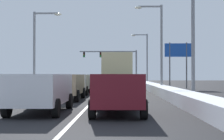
{
  "coord_description": "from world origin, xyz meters",
  "views": [
    {
      "loc": [
        1.59,
        -7.32,
        1.64
      ],
      "look_at": [
        0.66,
        40.78,
        2.35
      ],
      "focal_mm": 52.88,
      "sensor_mm": 36.0,
      "label": 1
    }
  ],
  "objects_px": {
    "street_lamp_left_mid": "(38,44)",
    "suv_silver_center_lane_third": "(77,82)",
    "box_truck_right_lane_third": "(117,72)",
    "suv_tan_center_lane_second": "(66,84)",
    "roadside_sign_right": "(178,55)",
    "sedan_navy_right_lane_fifth": "(120,82)",
    "suv_white_center_lane_nearest": "(42,89)",
    "suv_gray_right_lane_second": "(117,85)",
    "sedan_red_center_lane_fourth": "(88,83)",
    "suv_maroon_right_lane_nearest": "(118,90)",
    "sedan_green_right_lane_fourth": "(118,83)",
    "sedan_charcoal_center_lane_fifth": "(91,82)",
    "street_lamp_right_near": "(188,17)",
    "traffic_light_gantry": "(116,58)",
    "street_lamp_right_far": "(145,54)",
    "street_lamp_right_mid": "(158,40)"
  },
  "relations": [
    {
      "from": "street_lamp_left_mid",
      "to": "suv_silver_center_lane_third",
      "type": "bearing_deg",
      "value": -33.11
    },
    {
      "from": "box_truck_right_lane_third",
      "to": "suv_tan_center_lane_second",
      "type": "relative_size",
      "value": 1.47
    },
    {
      "from": "roadside_sign_right",
      "to": "box_truck_right_lane_third",
      "type": "bearing_deg",
      "value": -122.78
    },
    {
      "from": "sedan_navy_right_lane_fifth",
      "to": "suv_white_center_lane_nearest",
      "type": "relative_size",
      "value": 0.92
    },
    {
      "from": "suv_gray_right_lane_second",
      "to": "box_truck_right_lane_third",
      "type": "relative_size",
      "value": 0.68
    },
    {
      "from": "suv_tan_center_lane_second",
      "to": "street_lamp_left_mid",
      "type": "xyz_separation_m",
      "value": [
        -3.98,
        8.95,
        3.53
      ]
    },
    {
      "from": "suv_white_center_lane_nearest",
      "to": "roadside_sign_right",
      "type": "relative_size",
      "value": 0.89
    },
    {
      "from": "box_truck_right_lane_third",
      "to": "sedan_red_center_lane_fourth",
      "type": "xyz_separation_m",
      "value": [
        -3.12,
        6.67,
        -1.14
      ]
    },
    {
      "from": "suv_maroon_right_lane_nearest",
      "to": "suv_gray_right_lane_second",
      "type": "bearing_deg",
      "value": 90.45
    },
    {
      "from": "suv_gray_right_lane_second",
      "to": "street_lamp_left_mid",
      "type": "xyz_separation_m",
      "value": [
        -7.35,
        10.02,
        3.53
      ]
    },
    {
      "from": "suv_gray_right_lane_second",
      "to": "box_truck_right_lane_third",
      "type": "height_order",
      "value": "box_truck_right_lane_third"
    },
    {
      "from": "sedan_green_right_lane_fourth",
      "to": "suv_silver_center_lane_third",
      "type": "xyz_separation_m",
      "value": [
        -3.49,
        -8.58,
        0.25
      ]
    },
    {
      "from": "suv_white_center_lane_nearest",
      "to": "sedan_charcoal_center_lane_fifth",
      "type": "distance_m",
      "value": 27.17
    },
    {
      "from": "street_lamp_left_mid",
      "to": "roadside_sign_right",
      "type": "relative_size",
      "value": 1.37
    },
    {
      "from": "suv_silver_center_lane_third",
      "to": "street_lamp_right_near",
      "type": "bearing_deg",
      "value": -42.27
    },
    {
      "from": "sedan_charcoal_center_lane_fifth",
      "to": "sedan_green_right_lane_fourth",
      "type": "bearing_deg",
      "value": -56.1
    },
    {
      "from": "suv_gray_right_lane_second",
      "to": "street_lamp_right_near",
      "type": "bearing_deg",
      "value": 4.26
    },
    {
      "from": "suv_maroon_right_lane_nearest",
      "to": "traffic_light_gantry",
      "type": "relative_size",
      "value": 0.46
    },
    {
      "from": "suv_maroon_right_lane_nearest",
      "to": "sedan_charcoal_center_lane_fifth",
      "type": "height_order",
      "value": "suv_maroon_right_lane_nearest"
    },
    {
      "from": "suv_tan_center_lane_second",
      "to": "street_lamp_right_far",
      "type": "distance_m",
      "value": 32.51
    },
    {
      "from": "street_lamp_left_mid",
      "to": "suv_white_center_lane_nearest",
      "type": "bearing_deg",
      "value": -75.79
    },
    {
      "from": "sedan_navy_right_lane_fifth",
      "to": "suv_white_center_lane_nearest",
      "type": "distance_m",
      "value": 28.01
    },
    {
      "from": "sedan_green_right_lane_fourth",
      "to": "street_lamp_left_mid",
      "type": "distance_m",
      "value": 10.26
    },
    {
      "from": "sedan_charcoal_center_lane_fifth",
      "to": "sedan_navy_right_lane_fifth",
      "type": "bearing_deg",
      "value": 9.59
    },
    {
      "from": "street_lamp_right_mid",
      "to": "sedan_red_center_lane_fourth",
      "type": "bearing_deg",
      "value": 153.68
    },
    {
      "from": "sedan_green_right_lane_fourth",
      "to": "sedan_navy_right_lane_fifth",
      "type": "distance_m",
      "value": 5.64
    },
    {
      "from": "sedan_green_right_lane_fourth",
      "to": "street_lamp_right_mid",
      "type": "distance_m",
      "value": 7.56
    },
    {
      "from": "street_lamp_left_mid",
      "to": "sedan_red_center_lane_fourth",
      "type": "bearing_deg",
      "value": 46.78
    },
    {
      "from": "suv_gray_right_lane_second",
      "to": "box_truck_right_lane_third",
      "type": "bearing_deg",
      "value": 90.29
    },
    {
      "from": "suv_gray_right_lane_second",
      "to": "sedan_charcoal_center_lane_fifth",
      "type": "bearing_deg",
      "value": 98.96
    },
    {
      "from": "sedan_red_center_lane_fourth",
      "to": "suv_maroon_right_lane_nearest",
      "type": "bearing_deg",
      "value": -81.29
    },
    {
      "from": "street_lamp_right_mid",
      "to": "roadside_sign_right",
      "type": "bearing_deg",
      "value": 67.15
    },
    {
      "from": "box_truck_right_lane_third",
      "to": "suv_white_center_lane_nearest",
      "type": "xyz_separation_m",
      "value": [
        -3.23,
        -13.91,
        -0.88
      ]
    },
    {
      "from": "suv_tan_center_lane_second",
      "to": "sedan_navy_right_lane_fifth",
      "type": "bearing_deg",
      "value": 79.82
    },
    {
      "from": "suv_silver_center_lane_third",
      "to": "sedan_charcoal_center_lane_fifth",
      "type": "relative_size",
      "value": 1.09
    },
    {
      "from": "suv_white_center_lane_nearest",
      "to": "street_lamp_left_mid",
      "type": "relative_size",
      "value": 0.65
    },
    {
      "from": "suv_maroon_right_lane_nearest",
      "to": "suv_silver_center_lane_third",
      "type": "distance_m",
      "value": 14.38
    },
    {
      "from": "suv_white_center_lane_nearest",
      "to": "street_lamp_left_mid",
      "type": "bearing_deg",
      "value": 104.21
    },
    {
      "from": "sedan_charcoal_center_lane_fifth",
      "to": "suv_gray_right_lane_second",
      "type": "bearing_deg",
      "value": -81.04
    },
    {
      "from": "box_truck_right_lane_third",
      "to": "street_lamp_right_mid",
      "type": "relative_size",
      "value": 0.87
    },
    {
      "from": "sedan_navy_right_lane_fifth",
      "to": "roadside_sign_right",
      "type": "height_order",
      "value": "roadside_sign_right"
    },
    {
      "from": "sedan_navy_right_lane_fifth",
      "to": "street_lamp_right_mid",
      "type": "relative_size",
      "value": 0.54
    },
    {
      "from": "street_lamp_right_far",
      "to": "street_lamp_left_mid",
      "type": "height_order",
      "value": "street_lamp_right_far"
    },
    {
      "from": "street_lamp_right_far",
      "to": "traffic_light_gantry",
      "type": "bearing_deg",
      "value": 120.2
    },
    {
      "from": "sedan_navy_right_lane_fifth",
      "to": "street_lamp_right_mid",
      "type": "xyz_separation_m",
      "value": [
        3.49,
        -10.65,
        4.2
      ]
    },
    {
      "from": "box_truck_right_lane_third",
      "to": "suv_tan_center_lane_second",
      "type": "xyz_separation_m",
      "value": [
        -3.33,
        -6.74,
        -0.88
      ]
    },
    {
      "from": "sedan_navy_right_lane_fifth",
      "to": "traffic_light_gantry",
      "type": "distance_m",
      "value": 19.17
    },
    {
      "from": "box_truck_right_lane_third",
      "to": "traffic_light_gantry",
      "type": "relative_size",
      "value": 0.68
    },
    {
      "from": "suv_maroon_right_lane_nearest",
      "to": "sedan_red_center_lane_fourth",
      "type": "xyz_separation_m",
      "value": [
        -3.21,
        20.96,
        -0.25
      ]
    },
    {
      "from": "street_lamp_right_near",
      "to": "suv_silver_center_lane_third",
      "type": "bearing_deg",
      "value": 137.73
    }
  ]
}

